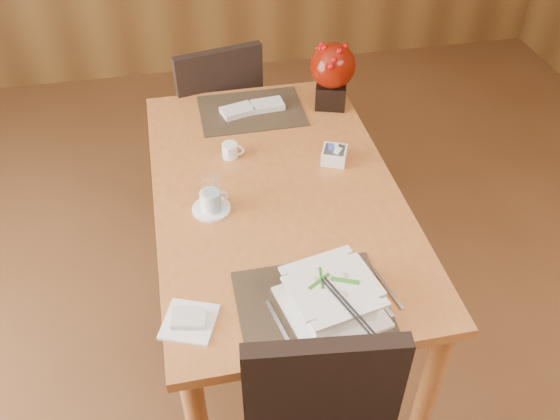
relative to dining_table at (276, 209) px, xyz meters
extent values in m
cube|color=#BE6F35|center=(0.00, 0.00, 0.08)|extent=(0.90, 1.50, 0.04)
cylinder|color=#BE6F35|center=(-0.39, 0.69, -0.30)|extent=(0.07, 0.07, 0.71)
cylinder|color=#BE6F35|center=(0.39, -0.69, -0.30)|extent=(0.07, 0.07, 0.71)
cylinder|color=#BE6F35|center=(0.39, 0.69, -0.30)|extent=(0.07, 0.07, 0.71)
cube|color=black|center=(0.00, -0.55, 0.10)|extent=(0.45, 0.33, 0.01)
cube|color=black|center=(0.00, 0.55, 0.10)|extent=(0.45, 0.33, 0.01)
cube|color=white|center=(0.05, -0.59, 0.10)|extent=(0.32, 0.32, 0.01)
cube|color=white|center=(0.05, -0.59, 0.16)|extent=(0.23, 0.23, 0.09)
cylinder|color=tan|center=(0.05, -0.59, 0.16)|extent=(0.18, 0.18, 0.08)
cylinder|color=white|center=(-0.25, -0.07, 0.10)|extent=(0.14, 0.14, 0.01)
cylinder|color=white|center=(-0.25, -0.07, 0.14)|extent=(0.09, 0.09, 0.07)
cylinder|color=black|center=(-0.25, -0.07, 0.17)|extent=(0.07, 0.07, 0.01)
cylinder|color=white|center=(-0.24, -0.07, 0.18)|extent=(0.09, 0.09, 0.16)
cube|color=white|center=(0.26, 0.13, 0.12)|extent=(0.12, 0.12, 0.06)
cube|color=black|center=(0.35, 0.54, 0.15)|extent=(0.16, 0.16, 0.11)
sphere|color=maroon|center=(0.35, 0.54, 0.29)|extent=(0.20, 0.20, 0.20)
cube|color=white|center=(-0.37, -0.55, 0.10)|extent=(0.19, 0.19, 0.01)
cube|color=black|center=(-0.04, -0.85, 0.06)|extent=(0.43, 0.10, 0.48)
cube|color=black|center=(-0.15, 0.98, -0.22)|extent=(0.52, 0.52, 0.06)
cube|color=black|center=(-0.11, 0.79, 0.04)|extent=(0.42, 0.13, 0.47)
cylinder|color=black|center=(-0.01, 1.20, -0.45)|extent=(0.03, 0.03, 0.41)
cylinder|color=black|center=(0.06, 0.85, -0.45)|extent=(0.03, 0.03, 0.41)
cylinder|color=black|center=(-0.36, 1.12, -0.45)|extent=(0.03, 0.03, 0.41)
cylinder|color=black|center=(-0.29, 0.77, -0.45)|extent=(0.03, 0.03, 0.41)
camera|label=1|loc=(-0.33, -1.67, 1.50)|focal=38.00mm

